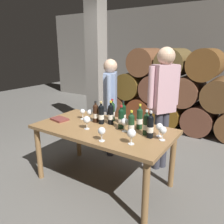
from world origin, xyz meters
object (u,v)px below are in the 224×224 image
wine_glass_4 (83,112)px  tasting_notebook (60,119)px  wine_bottle_8 (150,126)px  wine_glass_2 (159,127)px  wine_glass_1 (102,131)px  wine_bottle_5 (121,118)px  wine_bottle_2 (111,114)px  wine_glass_7 (131,134)px  wine_bottle_4 (140,118)px  taster_seated_left (110,100)px  wine_bottle_3 (96,113)px  wine_bottle_7 (112,111)px  wine_bottle_0 (123,114)px  wine_glass_5 (163,131)px  wine_glass_3 (87,120)px  wine_bottle_1 (131,124)px  wine_glass_0 (125,122)px  wine_bottle_6 (146,124)px  dining_table (103,134)px  wine_bottle_9 (101,114)px  wine_glass_6 (90,113)px  sommelier_presenting (163,98)px

wine_glass_4 → tasting_notebook: wine_glass_4 is taller
wine_bottle_8 → wine_glass_2: size_ratio=1.98×
wine_glass_1 → wine_bottle_5: bearing=93.6°
wine_bottle_2 → wine_glass_7: size_ratio=1.86×
wine_bottle_4 → taster_seated_left: taster_seated_left is taller
wine_bottle_3 → taster_seated_left: 0.63m
wine_bottle_7 → wine_glass_2: (0.73, -0.17, -0.02)m
wine_bottle_4 → wine_bottle_0: bearing=170.3°
wine_glass_5 → wine_glass_4: bearing=175.8°
wine_glass_1 → wine_glass_3: wine_glass_3 is taller
wine_glass_4 → wine_bottle_1: bearing=-8.6°
wine_glass_7 → wine_glass_0: bearing=131.0°
wine_bottle_6 → wine_bottle_7: bearing=161.1°
wine_glass_0 → taster_seated_left: bearing=133.7°
wine_glass_4 → tasting_notebook: size_ratio=0.65×
dining_table → wine_bottle_9: wine_bottle_9 is taller
wine_bottle_8 → wine_glass_7: (-0.09, -0.26, -0.02)m
wine_bottle_8 → wine_glass_2: wine_bottle_8 is taller
wine_bottle_5 → wine_glass_1: wine_bottle_5 is taller
wine_bottle_9 → wine_glass_1: bearing=-53.6°
wine_bottle_4 → wine_glass_1: wine_bottle_4 is taller
wine_glass_2 → wine_glass_4: wine_glass_2 is taller
wine_bottle_1 → tasting_notebook: wine_bottle_1 is taller
wine_bottle_6 → wine_glass_3: bearing=-160.9°
wine_bottle_3 → wine_glass_2: (0.88, -0.01, -0.02)m
tasting_notebook → wine_bottle_5: bearing=21.7°
wine_bottle_7 → wine_glass_1: wine_bottle_7 is taller
wine_glass_1 → taster_seated_left: 1.21m
taster_seated_left → wine_glass_3: bearing=-74.8°
wine_bottle_7 → wine_bottle_0: bearing=-9.6°
wine_bottle_0 → wine_bottle_3: bearing=-157.9°
dining_table → wine_glass_5: size_ratio=11.00×
wine_bottle_3 → wine_glass_1: (0.42, -0.45, -0.02)m
wine_bottle_5 → wine_bottle_6: 0.34m
wine_bottle_1 → wine_bottle_8: 0.22m
wine_bottle_9 → wine_bottle_4: bearing=12.0°
wine_bottle_1 → wine_glass_1: bearing=-116.6°
wine_bottle_0 → wine_glass_6: bearing=-164.0°
wine_bottle_5 → sommelier_presenting: bearing=67.0°
wine_glass_0 → wine_glass_1: size_ratio=1.06×
wine_glass_5 → wine_bottle_3: bearing=174.8°
wine_bottle_6 → wine_glass_1: 0.52m
wine_glass_6 → sommelier_presenting: sommelier_presenting is taller
wine_bottle_8 → wine_bottle_4: bearing=139.9°
wine_bottle_2 → wine_glass_3: wine_bottle_2 is taller
wine_bottle_5 → wine_glass_5: bearing=-7.2°
wine_bottle_1 → wine_glass_6: 0.71m
wine_glass_4 → wine_glass_5: wine_glass_5 is taller
wine_glass_0 → wine_bottle_2: bearing=155.0°
wine_bottle_0 → wine_glass_5: size_ratio=1.98×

